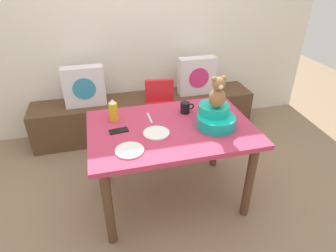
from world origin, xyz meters
name	(u,v)px	position (x,y,z in m)	size (l,w,h in m)	color
ground_plane	(171,196)	(0.00, 0.00, 0.00)	(8.00, 8.00, 0.00)	#8C7256
back_wall	(138,19)	(0.00, 1.45, 1.30)	(4.40, 0.10, 2.60)	silver
window_bench	(146,115)	(0.00, 1.18, 0.23)	(2.60, 0.44, 0.46)	brown
pillow_floral_left	(84,87)	(-0.67, 1.16, 0.68)	(0.44, 0.15, 0.44)	silver
pillow_floral_right	(197,76)	(0.63, 1.16, 0.68)	(0.44, 0.15, 0.44)	silver
book_stack	(155,94)	(0.12, 1.18, 0.49)	(0.20, 0.14, 0.07)	#76A688
dining_table	(171,138)	(0.00, 0.00, 0.63)	(1.29, 0.87, 0.74)	#B73351
highchair	(161,109)	(0.09, 0.75, 0.52)	(0.35, 0.48, 0.79)	red
infant_seat_teal	(215,117)	(0.34, -0.06, 0.81)	(0.30, 0.33, 0.16)	#11B59D
teddy_bear	(218,93)	(0.34, -0.06, 1.02)	(0.13, 0.12, 0.25)	olive
ketchup_bottle	(113,110)	(-0.42, 0.23, 0.83)	(0.07, 0.07, 0.18)	gold
coffee_mug	(185,108)	(0.18, 0.20, 0.79)	(0.12, 0.08, 0.09)	black
dinner_plate_near	(156,133)	(-0.14, -0.07, 0.75)	(0.20, 0.20, 0.01)	white
dinner_plate_far	(129,150)	(-0.36, -0.25, 0.75)	(0.20, 0.20, 0.01)	white
cell_phone	(119,131)	(-0.41, 0.04, 0.74)	(0.07, 0.14, 0.01)	black
table_fork	(150,118)	(-0.14, 0.18, 0.74)	(0.02, 0.17, 0.01)	silver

